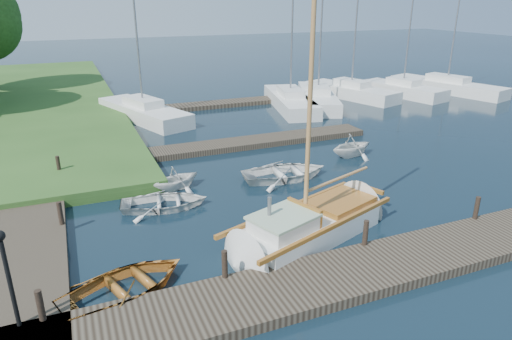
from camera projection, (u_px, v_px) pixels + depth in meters
name	position (u px, v px, depth m)	size (l,w,h in m)	color
ground	(256.00, 199.00, 17.79)	(160.00, 160.00, 0.00)	black
near_dock	(340.00, 277.00, 12.56)	(18.00, 2.20, 0.30)	black
left_dock	(32.00, 209.00, 16.57)	(2.20, 18.00, 0.30)	black
far_dock	(243.00, 143.00, 24.07)	(14.00, 1.60, 0.30)	black
pontoon	(295.00, 97.00, 35.15)	(30.00, 1.60, 0.30)	black
mooring_post_0	(40.00, 305.00, 10.52)	(0.16, 0.16, 0.80)	black
mooring_post_1	(225.00, 264.00, 12.15)	(0.16, 0.16, 0.80)	black
mooring_post_2	(366.00, 233.00, 13.77)	(0.16, 0.16, 0.80)	black
mooring_post_3	(477.00, 208.00, 15.40)	(0.16, 0.16, 0.80)	black
mooring_post_4	(60.00, 213.00, 15.01)	(0.16, 0.16, 0.80)	black
mooring_post_5	(58.00, 165.00, 19.33)	(0.16, 0.16, 0.80)	black
lamp_post	(6.00, 266.00, 9.92)	(0.24, 0.24, 2.44)	black
sailboat	(312.00, 226.00, 14.93)	(7.39, 4.24, 9.83)	white
dinghy	(125.00, 282.00, 11.98)	(2.46, 3.44, 0.71)	brown
tender_a	(164.00, 200.00, 16.90)	(2.26, 3.16, 0.65)	white
tender_b	(176.00, 176.00, 18.53)	(1.80, 2.08, 1.10)	white
tender_c	(285.00, 170.00, 19.65)	(2.65, 3.71, 0.77)	white
tender_d	(352.00, 144.00, 22.38)	(2.05, 2.37, 1.25)	white
marina_boat_0	(143.00, 111.00, 29.22)	(4.88, 8.60, 9.95)	white
marina_boat_3	(290.00, 100.00, 32.35)	(4.11, 8.80, 12.39)	white
marina_boat_4	(318.00, 96.00, 33.47)	(5.49, 8.94, 9.90)	white
marina_boat_5	(351.00, 90.00, 35.57)	(4.36, 8.15, 10.53)	white
marina_boat_6	(403.00, 89.00, 36.24)	(3.84, 7.27, 9.08)	white
marina_boat_7	(447.00, 85.00, 37.66)	(4.67, 9.73, 12.49)	white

